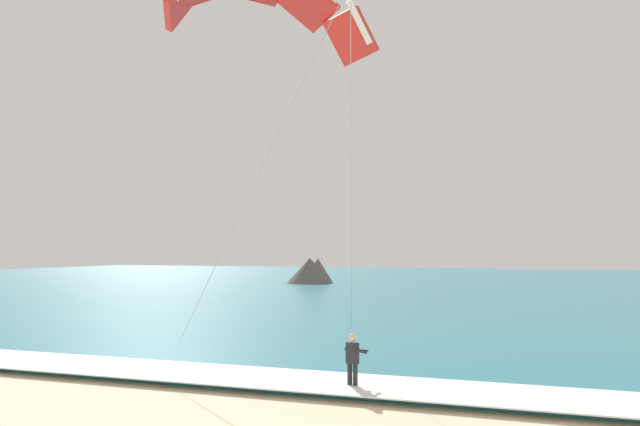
# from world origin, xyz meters

# --- Properties ---
(sea) EXTENTS (200.00, 120.00, 0.20)m
(sea) POSITION_xyz_m (0.00, 74.84, 0.10)
(sea) COLOR teal
(sea) RESTS_ON ground
(surf_foam) EXTENTS (200.00, 3.06, 0.04)m
(surf_foam) POSITION_xyz_m (0.00, 15.84, 0.22)
(surf_foam) COLOR white
(surf_foam) RESTS_ON sea
(surfboard) EXTENTS (0.92, 1.46, 0.09)m
(surfboard) POSITION_xyz_m (-3.07, 15.61, 0.03)
(surfboard) COLOR white
(surfboard) RESTS_ON ground
(kitesurfer) EXTENTS (0.64, 0.64, 1.69)m
(kitesurfer) POSITION_xyz_m (-3.07, 15.63, 0.94)
(kitesurfer) COLOR #232328
(kitesurfer) RESTS_ON ground
(kite_primary) EXTENTS (6.16, 7.27, 12.98)m
(kite_primary) POSITION_xyz_m (-6.98, 18.35, 12.90)
(kite_primary) COLOR red
(headland_left) EXTENTS (5.78, 5.78, 3.11)m
(headland_left) POSITION_xyz_m (-24.39, 68.86, 1.55)
(headland_left) COLOR #56514C
(headland_left) RESTS_ON ground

